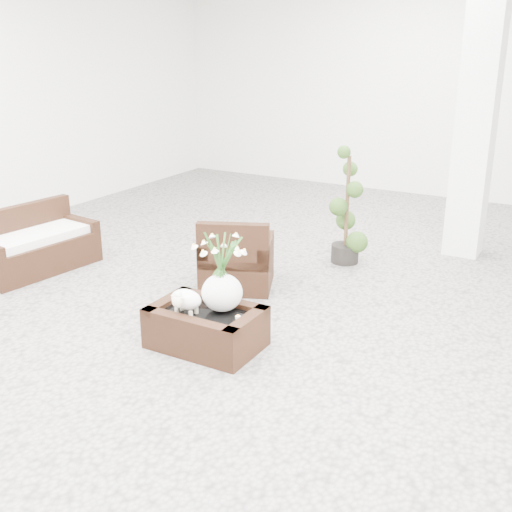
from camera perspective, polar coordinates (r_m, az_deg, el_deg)
The scene contains 9 objects.
ground at distance 5.96m, azimuth 0.48°, elevation -5.37°, with size 11.00×11.00×0.00m, color gray.
column at distance 7.71m, azimuth 19.27°, elevation 12.73°, with size 0.40×0.40×3.50m, color white.
coffee_table at distance 5.36m, azimuth -4.48°, elevation -6.53°, with size 0.90×0.60×0.31m, color #351C0F.
sheep_figurine at distance 5.24m, azimuth -6.26°, elevation -4.06°, with size 0.28×0.23×0.21m, color white.
planter_narcissus at distance 5.17m, azimuth -3.10°, elevation -0.79°, with size 0.44×0.44×0.80m, color white, non-canonical shape.
tealight at distance 5.15m, azimuth -1.62°, elevation -5.46°, with size 0.04×0.04×0.03m, color white.
armchair at distance 6.53m, azimuth -1.71°, elevation 0.44°, with size 0.71×0.68×0.76m, color #351C0F.
loveseat at distance 7.39m, azimuth -19.14°, elevation 1.35°, with size 1.31×0.63×0.70m, color #351C0F.
topiary at distance 7.22m, azimuth 8.14°, elevation 4.39°, with size 0.35×0.35×1.31m, color #264114, non-canonical shape.
Camera 1 is at (2.65, -4.73, 2.47)m, focal length 44.75 mm.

